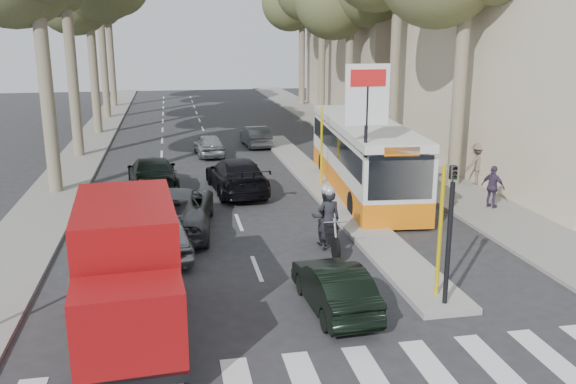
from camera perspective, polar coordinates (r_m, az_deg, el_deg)
name	(u,v)px	position (r m, az deg, el deg)	size (l,w,h in m)	color
ground	(302,294)	(16.01, 1.32, -9.54)	(120.00, 120.00, 0.00)	#28282B
sidewalk_right	(348,133)	(41.49, 5.61, 5.55)	(3.20, 70.00, 0.12)	gray
median_left	(97,133)	(43.03, -17.43, 5.28)	(2.40, 64.00, 0.12)	gray
traffic_island	(321,185)	(26.85, 3.11, 0.65)	(1.50, 26.00, 0.16)	gray
building_far	(401,15)	(51.76, 10.53, 16.00)	(11.00, 20.00, 16.00)	#B7A88E
billboard	(366,122)	(20.49, 7.34, 6.52)	(1.50, 12.10, 5.60)	yellow
traffic_light_island	(451,212)	(14.84, 15.00, -1.79)	(0.16, 0.41, 3.60)	black
silver_hatchback	(164,234)	(18.89, -11.55, -3.91)	(1.52, 3.78, 1.29)	#999CA0
dark_hatchback	(334,287)	(15.01, 4.34, -8.82)	(1.25, 3.59, 1.18)	black
queue_car_a	(174,209)	(21.08, -10.58, -1.60)	(2.50, 5.42, 1.51)	#43464A
queue_car_b	(236,175)	(25.82, -4.84, 1.55)	(2.06, 5.08, 1.47)	black
queue_car_c	(209,145)	(33.86, -7.39, 4.40)	(1.44, 3.58, 1.22)	#929599
queue_car_d	(255,136)	(36.49, -3.08, 5.24)	(1.30, 3.72, 1.23)	#4C4F53
queue_car_e	(152,174)	(26.62, -12.58, 1.63)	(2.04, 5.02, 1.46)	black
red_truck	(128,269)	(13.89, -14.77, -6.96)	(2.43, 5.64, 2.95)	black
city_bus	(363,154)	(26.02, 6.99, 3.55)	(3.54, 11.72, 3.04)	orange
motorcycle	(327,220)	(18.98, 3.68, -2.60)	(0.88, 2.44, 2.08)	black
pedestrian_near	(493,187)	(24.29, 18.63, 0.46)	(0.95, 0.46, 1.62)	#3F334C
pedestrian_far	(478,163)	(27.91, 17.37, 2.56)	(1.19, 0.53, 1.84)	#65574C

